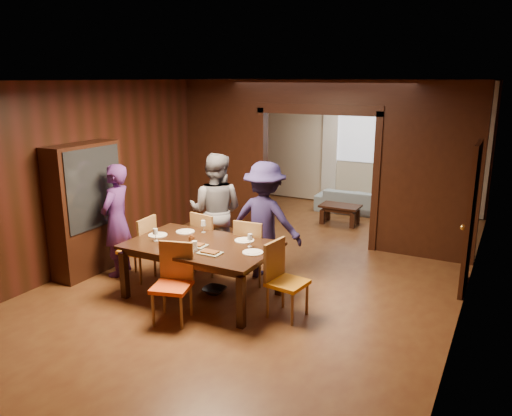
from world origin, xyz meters
The scene contains 32 objects.
floor centered at (0.00, 0.00, 0.00)m, with size 9.00×9.00×0.00m, color #572C18.
ceiling centered at (0.00, 0.00, 2.90)m, with size 5.50×9.00×0.02m, color silver.
room_walls centered at (0.00, 1.89, 1.51)m, with size 5.52×9.01×2.90m.
person_purple centered at (-2.06, -1.37, 0.85)m, with size 0.62×0.41×1.71m, color #472163.
person_grey centered at (-0.91, -0.39, 0.91)m, with size 0.89×0.69×1.82m, color slate.
person_navy centered at (-0.03, -0.42, 0.88)m, with size 1.14×0.65×1.76m, color #221C47.
sofa centered at (0.11, 3.85, 0.26)m, with size 1.77×0.69×0.52m, color #89A2B3.
serving_bowl centered at (-0.38, -1.31, 0.80)m, with size 0.32×0.32×0.08m, color black.
dining_table centered at (-0.47, -1.46, 0.38)m, with size 1.99×1.23×0.76m, color black.
coffee_table centered at (0.08, 2.81, 0.20)m, with size 0.80×0.50×0.40m, color black.
chair_left centered at (-1.68, -1.39, 0.48)m, with size 0.44×0.44×0.97m, color orange, non-canonical shape.
chair_right centered at (0.81, -1.47, 0.48)m, with size 0.44×0.44×0.97m, color orange, non-canonical shape.
chair_far_l centered at (-0.85, -0.64, 0.48)m, with size 0.44×0.44×0.97m, color #DD5F14, non-canonical shape.
chair_far_r centered at (-0.09, -0.68, 0.48)m, with size 0.44×0.44×0.97m, color red, non-canonical shape.
chair_near centered at (-0.40, -2.24, 0.48)m, with size 0.44×0.44×0.97m, color #F14D16, non-canonical shape.
hutch centered at (-2.53, -1.50, 1.00)m, with size 0.40×1.20×2.00m, color black.
door_right centered at (2.70, 0.50, 1.05)m, with size 0.06×0.90×2.10m, color black.
window_far centered at (0.00, 4.44, 1.70)m, with size 1.20×0.03×1.30m, color silver.
curtain_left centered at (-0.75, 4.40, 1.25)m, with size 0.35×0.06×2.40m, color white.
curtain_right centered at (0.75, 4.40, 1.25)m, with size 0.35×0.06×2.40m, color white.
plate_left centered at (-1.23, -1.43, 0.77)m, with size 0.27×0.27×0.01m, color white.
plate_far_l centered at (-0.98, -1.12, 0.77)m, with size 0.27×0.27×0.01m, color white.
plate_far_r centered at (-0.02, -1.07, 0.77)m, with size 0.27×0.27×0.01m, color white.
plate_right centered at (0.31, -1.44, 0.77)m, with size 0.27×0.27×0.01m, color white.
plate_near centered at (-0.49, -1.83, 0.77)m, with size 0.27×0.27×0.01m, color white.
platter_a centered at (-0.49, -1.56, 0.78)m, with size 0.30×0.20×0.04m, color gray.
platter_b centered at (-0.16, -1.73, 0.78)m, with size 0.30×0.20×0.04m, color gray.
wineglass_left centered at (-1.10, -1.65, 0.85)m, with size 0.08×0.08×0.18m, color white, non-canonical shape.
wineglass_far centered at (-0.74, -1.01, 0.85)m, with size 0.08×0.08×0.18m, color silver, non-canonical shape.
wineglass_right centered at (0.17, -1.26, 0.85)m, with size 0.08×0.08×0.18m, color silver, non-canonical shape.
tumbler centered at (-0.38, -1.75, 0.83)m, with size 0.07×0.07×0.14m, color silver.
condiment_jar centered at (-0.62, -1.48, 0.82)m, with size 0.08×0.08×0.11m, color #502912, non-canonical shape.
Camera 1 is at (3.15, -6.77, 2.94)m, focal length 35.00 mm.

